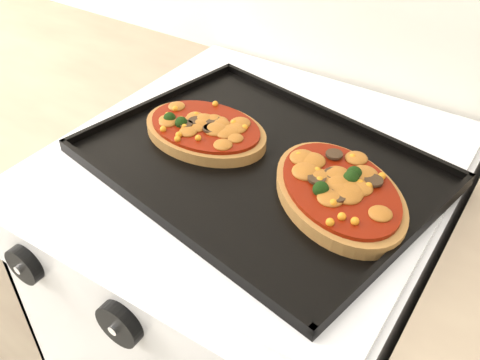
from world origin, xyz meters
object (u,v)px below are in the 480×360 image
Objects in this scene: stove at (252,328)px; pizza_left at (205,129)px; baking_tray at (258,162)px; pizza_right at (339,191)px.

pizza_left reaches higher than stove.
baking_tray is 2.15× the size of pizza_right.
stove is 4.29× the size of pizza_left.
pizza_right reaches higher than baking_tray.
pizza_right is at bearing 5.67° from baking_tray.
pizza_right is (0.25, -0.03, 0.00)m from pizza_left.
stove is 3.87× the size of pizza_right.
pizza_left is at bearing 174.03° from pizza_right.
baking_tray reaches higher than stove.
stove is at bearing 10.94° from pizza_left.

